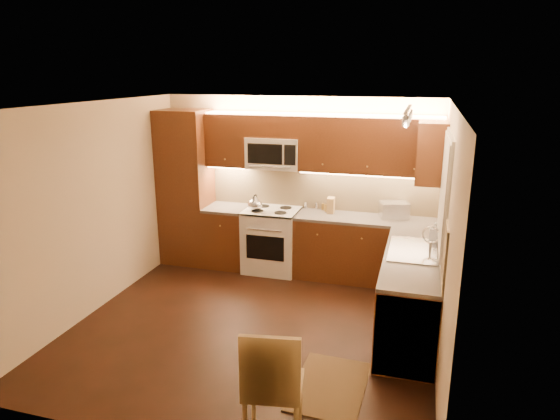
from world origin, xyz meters
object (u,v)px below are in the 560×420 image
(toaster_oven, at_px, (394,210))
(soap_bottle, at_px, (435,232))
(sink, at_px, (414,244))
(kettle, at_px, (255,203))
(dining_chair, at_px, (273,382))
(knife_block, at_px, (331,205))
(stove, at_px, (272,240))
(microwave, at_px, (274,153))

(toaster_oven, xyz_separation_m, soap_bottle, (0.53, -0.83, -0.00))
(sink, bearing_deg, soap_bottle, 61.82)
(toaster_oven, bearing_deg, kettle, 170.44)
(sink, xyz_separation_m, dining_chair, (-0.95, -2.24, -0.47))
(toaster_oven, height_order, knife_block, toaster_oven)
(dining_chair, bearing_deg, knife_block, 83.81)
(toaster_oven, relative_size, soap_bottle, 1.69)
(stove, relative_size, toaster_oven, 2.49)
(sink, distance_m, toaster_oven, 1.30)
(kettle, bearing_deg, dining_chair, -65.26)
(sink, xyz_separation_m, soap_bottle, (0.23, 0.43, 0.03))
(knife_block, distance_m, dining_chair, 3.56)
(knife_block, bearing_deg, sink, -49.59)
(sink, relative_size, soap_bottle, 3.93)
(kettle, bearing_deg, toaster_oven, 11.14)
(stove, xyz_separation_m, knife_block, (0.83, 0.15, 0.55))
(stove, distance_m, toaster_oven, 1.79)
(knife_block, bearing_deg, microwave, 179.02)
(toaster_oven, bearing_deg, microwave, 162.80)
(sink, bearing_deg, kettle, 155.60)
(knife_block, xyz_separation_m, soap_bottle, (1.40, -0.85, 0.00))
(toaster_oven, relative_size, dining_chair, 0.36)
(stove, xyz_separation_m, soap_bottle, (2.23, -0.70, 0.55))
(soap_bottle, bearing_deg, stove, -174.93)
(knife_block, bearing_deg, toaster_oven, -3.28)
(microwave, height_order, toaster_oven, microwave)
(toaster_oven, relative_size, knife_block, 1.71)
(dining_chair, bearing_deg, microwave, 96.88)
(toaster_oven, bearing_deg, dining_chair, -117.77)
(knife_block, distance_m, soap_bottle, 1.64)
(knife_block, xyz_separation_m, dining_chair, (0.22, -3.51, -0.50))
(stove, bearing_deg, microwave, 90.00)
(sink, height_order, soap_bottle, soap_bottle)
(stove, distance_m, kettle, 0.63)
(toaster_oven, height_order, dining_chair, toaster_oven)
(kettle, height_order, dining_chair, kettle)
(kettle, distance_m, soap_bottle, 2.51)
(microwave, bearing_deg, soap_bottle, -20.48)
(sink, height_order, knife_block, knife_block)
(soap_bottle, bearing_deg, sink, -95.73)
(microwave, xyz_separation_m, toaster_oven, (1.70, 0.00, -0.71))
(stove, bearing_deg, soap_bottle, -17.37)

